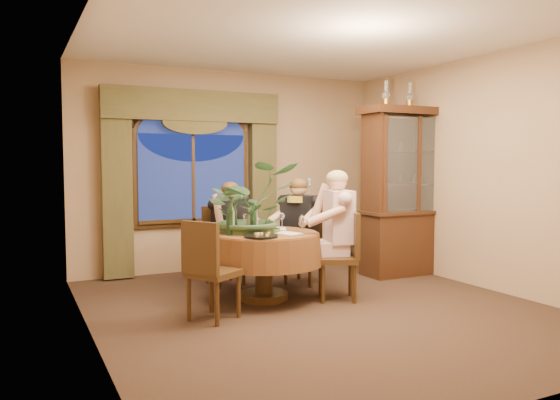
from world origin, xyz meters
name	(u,v)px	position (x,y,z in m)	size (l,w,h in m)	color
floor	(320,308)	(0.00, 0.00, 0.00)	(5.00, 5.00, 0.00)	black
wall_back	(232,171)	(0.00, 2.50, 1.40)	(4.50, 4.50, 0.00)	#9E8160
wall_right	(482,172)	(2.25, 0.00, 1.40)	(5.00, 5.00, 0.00)	#9E8160
ceiling	(321,35)	(0.00, 0.00, 2.80)	(5.00, 5.00, 0.00)	white
window	(193,178)	(-0.60, 2.43, 1.30)	(1.62, 0.10, 1.32)	navy
arched_transom	(192,121)	(-0.60, 2.43, 2.08)	(1.60, 0.06, 0.44)	navy
drapery_left	(117,189)	(-1.63, 2.38, 1.18)	(0.38, 0.14, 2.32)	#433F20
drapery_right	(263,186)	(0.43, 2.38, 1.18)	(0.38, 0.14, 2.32)	#433F20
swag_valance	(194,106)	(-0.60, 2.35, 2.28)	(2.45, 0.16, 0.42)	#433F20
dining_table	(264,266)	(-0.37, 0.60, 0.38)	(1.31, 1.31, 0.75)	maroon
china_cabinet	(408,191)	(1.99, 1.03, 1.12)	(1.39, 0.55, 2.25)	black
oil_lamp_left	(386,93)	(1.60, 1.03, 2.42)	(0.11, 0.11, 0.34)	#A5722D
oil_lamp_center	(410,95)	(1.99, 1.03, 2.42)	(0.11, 0.11, 0.34)	#A5722D
oil_lamp_right	(432,97)	(2.38, 1.03, 2.42)	(0.11, 0.11, 0.34)	#A5722D
chair_right	(337,257)	(0.36, 0.24, 0.48)	(0.42, 0.42, 0.96)	black
chair_back_right	(304,245)	(0.42, 1.12, 0.48)	(0.42, 0.42, 0.96)	black
chair_back	(225,246)	(-0.49, 1.51, 0.48)	(0.42, 0.42, 0.96)	black
chair_front_left	(214,270)	(-1.12, 0.12, 0.48)	(0.42, 0.42, 0.96)	black
person_pink	(339,233)	(0.46, 0.37, 0.72)	(0.51, 0.47, 1.44)	beige
person_back	(230,233)	(-0.44, 1.45, 0.64)	(0.46, 0.42, 1.28)	black
person_scarf	(299,231)	(0.35, 1.11, 0.66)	(0.47, 0.43, 1.32)	black
stoneware_vase	(253,220)	(-0.46, 0.70, 0.88)	(0.14, 0.14, 0.26)	#8B745D
centerpiece_plant	(250,173)	(-0.47, 0.73, 1.40)	(1.04, 1.15, 0.90)	#345634
olive_bowl	(273,230)	(-0.28, 0.53, 0.77)	(0.15, 0.15, 0.05)	#4B5F2C
cheese_platter	(261,236)	(-0.57, 0.23, 0.76)	(0.35, 0.35, 0.02)	black
wine_bottle_0	(234,217)	(-0.64, 0.80, 0.92)	(0.07, 0.07, 0.33)	black
wine_bottle_1	(253,218)	(-0.50, 0.58, 0.92)	(0.07, 0.07, 0.33)	black
wine_bottle_2	(230,220)	(-0.79, 0.55, 0.92)	(0.07, 0.07, 0.33)	black
wine_bottle_3	(232,218)	(-0.72, 0.66, 0.92)	(0.07, 0.07, 0.33)	tan
tasting_paper_0	(287,233)	(-0.18, 0.40, 0.75)	(0.21, 0.30, 0.00)	white
tasting_paper_1	(277,229)	(-0.12, 0.79, 0.75)	(0.21, 0.30, 0.00)	white
wine_glass_person_pink	(302,223)	(0.05, 0.48, 0.84)	(0.07, 0.07, 0.18)	silver
wine_glass_person_back	(245,221)	(-0.41, 1.03, 0.84)	(0.07, 0.07, 0.18)	silver
wine_glass_person_scarf	(282,220)	(-0.02, 0.85, 0.84)	(0.07, 0.07, 0.18)	silver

